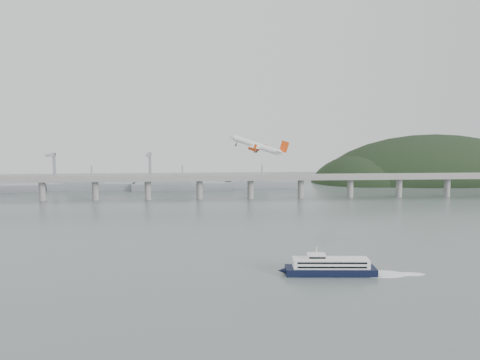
{
  "coord_description": "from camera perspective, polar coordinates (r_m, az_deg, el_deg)",
  "views": [
    {
      "loc": [
        -20.55,
        -253.6,
        73.29
      ],
      "look_at": [
        0.0,
        55.0,
        36.0
      ],
      "focal_mm": 35.0,
      "sensor_mm": 36.0,
      "label": 1
    }
  ],
  "objects": [
    {
      "name": "airliner",
      "position": [
        317.74,
        2.15,
        4.17
      ],
      "size": [
        41.32,
        38.38,
        15.84
      ],
      "rotation": [
        0.05,
        -0.31,
        2.83
      ],
      "color": "white",
      "rests_on": "ground"
    },
    {
      "name": "headland",
      "position": [
        666.84,
        23.54,
        -1.69
      ],
      "size": [
        365.0,
        155.0,
        156.0
      ],
      "color": "black",
      "rests_on": "ground"
    },
    {
      "name": "bridge",
      "position": [
        457.41,
        -1.35,
        -0.11
      ],
      "size": [
        800.0,
        22.0,
        23.9
      ],
      "color": "gray",
      "rests_on": "ground"
    },
    {
      "name": "ground",
      "position": [
        264.77,
        0.8,
        -9.2
      ],
      "size": [
        900.0,
        900.0,
        0.0
      ],
      "primitive_type": "plane",
      "color": "#566462",
      "rests_on": "ground"
    },
    {
      "name": "distant_fleet",
      "position": [
        540.09,
        -18.23,
        -0.61
      ],
      "size": [
        453.0,
        60.9,
        40.0
      ],
      "color": "gray",
      "rests_on": "ground"
    },
    {
      "name": "ferry",
      "position": [
        236.76,
        10.98,
        -10.35
      ],
      "size": [
        72.44,
        15.81,
        13.66
      ],
      "rotation": [
        0.0,
        0.0,
        -0.07
      ],
      "color": "black",
      "rests_on": "ground"
    }
  ]
}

